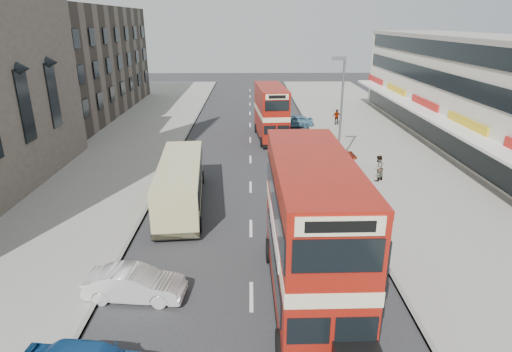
% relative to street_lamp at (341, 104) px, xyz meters
% --- Properties ---
extents(ground, '(160.00, 160.00, 0.00)m').
position_rel_street_lamp_xyz_m(ground, '(-6.52, -18.00, -4.78)').
color(ground, '#28282B').
rests_on(ground, ground).
extents(road_surface, '(12.00, 90.00, 0.01)m').
position_rel_street_lamp_xyz_m(road_surface, '(-6.52, 2.00, -4.78)').
color(road_surface, '#28282B').
rests_on(road_surface, ground).
extents(pavement_right, '(12.00, 90.00, 0.15)m').
position_rel_street_lamp_xyz_m(pavement_right, '(5.48, 2.00, -4.71)').
color(pavement_right, gray).
rests_on(pavement_right, ground).
extents(pavement_left, '(12.00, 90.00, 0.15)m').
position_rel_street_lamp_xyz_m(pavement_left, '(-18.52, 2.00, -4.71)').
color(pavement_left, gray).
rests_on(pavement_left, ground).
extents(kerb_left, '(0.20, 90.00, 0.16)m').
position_rel_street_lamp_xyz_m(kerb_left, '(-12.62, 2.00, -4.71)').
color(kerb_left, gray).
rests_on(kerb_left, ground).
extents(kerb_right, '(0.20, 90.00, 0.16)m').
position_rel_street_lamp_xyz_m(kerb_right, '(-0.42, 2.00, -4.71)').
color(kerb_right, gray).
rests_on(kerb_right, ground).
extents(brick_terrace, '(14.00, 28.00, 12.00)m').
position_rel_street_lamp_xyz_m(brick_terrace, '(-28.52, 20.00, 1.22)').
color(brick_terrace, '#66594C').
rests_on(brick_terrace, ground).
extents(commercial_row, '(9.90, 46.20, 9.30)m').
position_rel_street_lamp_xyz_m(commercial_row, '(13.42, 4.00, -0.09)').
color(commercial_row, beige).
rests_on(commercial_row, ground).
extents(street_lamp, '(1.00, 0.20, 8.12)m').
position_rel_street_lamp_xyz_m(street_lamp, '(0.00, 0.00, 0.00)').
color(street_lamp, slate).
rests_on(street_lamp, ground).
extents(bus_main, '(2.95, 10.27, 5.65)m').
position_rel_street_lamp_xyz_m(bus_main, '(-4.26, -16.16, -1.81)').
color(bus_main, black).
rests_on(bus_main, ground).
extents(bus_second, '(3.04, 8.64, 4.72)m').
position_rel_street_lamp_xyz_m(bus_second, '(-4.59, 8.33, -2.30)').
color(bus_second, black).
rests_on(bus_second, ground).
extents(coach, '(3.17, 9.61, 2.50)m').
position_rel_street_lamp_xyz_m(coach, '(-10.67, -6.88, -3.31)').
color(coach, black).
rests_on(coach, ground).
extents(car_left_front, '(4.05, 1.74, 1.30)m').
position_rel_street_lamp_xyz_m(car_left_front, '(-11.14, -16.00, -4.14)').
color(car_left_front, silver).
rests_on(car_left_front, ground).
extents(car_right_a, '(4.67, 2.06, 1.33)m').
position_rel_street_lamp_xyz_m(car_right_a, '(-1.21, -0.87, -4.12)').
color(car_right_a, maroon).
rests_on(car_right_a, ground).
extents(car_right_b, '(4.18, 1.99, 1.15)m').
position_rel_street_lamp_xyz_m(car_right_b, '(-1.12, 3.41, -4.21)').
color(car_right_b, '#DC5E16').
rests_on(car_right_b, ground).
extents(car_right_c, '(3.82, 1.80, 1.26)m').
position_rel_street_lamp_xyz_m(car_right_c, '(-1.85, 13.03, -4.15)').
color(car_right_c, '#558EAA').
rests_on(car_right_c, ground).
extents(pedestrian_near, '(0.81, 0.77, 1.82)m').
position_rel_street_lamp_xyz_m(pedestrian_near, '(2.14, -3.28, -3.73)').
color(pedestrian_near, gray).
rests_on(pedestrian_near, pavement_right).
extents(pedestrian_far, '(1.00, 0.56, 1.61)m').
position_rel_street_lamp_xyz_m(pedestrian_far, '(2.56, 13.49, -3.83)').
color(pedestrian_far, gray).
rests_on(pedestrian_far, pavement_right).
extents(cyclist, '(0.88, 1.98, 2.06)m').
position_rel_street_lamp_xyz_m(cyclist, '(-2.20, 2.80, -4.10)').
color(cyclist, gray).
rests_on(cyclist, ground).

